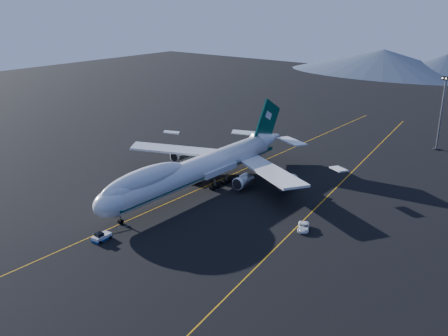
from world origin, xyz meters
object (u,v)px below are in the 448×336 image
Objects in this scene: service_van at (303,227)px; pushback_tug at (102,238)px; boeing_747 at (198,169)px; floodlight_mast at (441,113)px.

pushback_tug is at bearing -162.19° from service_van.
floodlight_mast reaches higher than boeing_747.
service_van is at bearing -93.35° from floodlight_mast.
floodlight_mast is (4.71, 80.62, 11.50)m from service_van.
boeing_747 is at bearing 91.86° from pushback_tug.
service_van is (33.77, -4.12, -5.10)m from boeing_747.
pushback_tug is 0.83× the size of service_van.
pushback_tug reaches higher than service_van.
service_van is 0.21× the size of floodlight_mast.
pushback_tug is (3.00, -34.25, -5.25)m from boeing_747.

